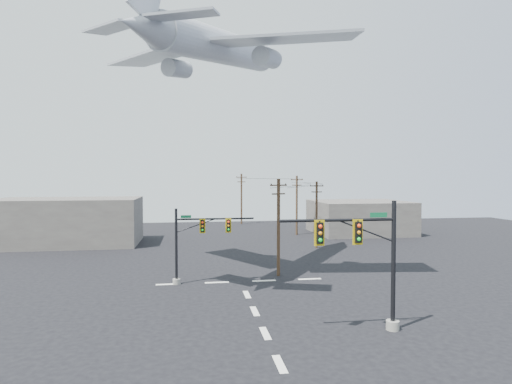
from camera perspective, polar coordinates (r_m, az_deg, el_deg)
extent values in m
plane|color=black|center=(25.46, 1.23, -18.33)|extent=(120.00, 120.00, 0.00)
cube|color=white|center=(21.82, 3.18, -21.92)|extent=(0.40, 2.00, 0.01)
cube|color=white|center=(25.46, 1.23, -18.31)|extent=(0.40, 2.00, 0.01)
cube|color=white|center=(29.19, -0.17, -15.60)|extent=(0.40, 2.00, 0.01)
cube|color=white|center=(32.99, -1.23, -13.51)|extent=(0.40, 2.00, 0.01)
cube|color=white|center=(36.64, -11.62, -11.96)|extent=(2.00, 0.40, 0.01)
cube|color=white|center=(36.65, -5.23, -11.92)|extent=(2.00, 0.40, 0.01)
cube|color=white|center=(37.10, 1.08, -11.74)|extent=(2.00, 0.40, 0.01)
cube|color=white|center=(37.97, 7.16, -11.43)|extent=(2.00, 0.40, 0.01)
cylinder|color=gray|center=(27.08, 17.76, -16.56)|extent=(0.75, 0.75, 0.54)
cylinder|color=black|center=(26.18, 17.84, -9.32)|extent=(0.26, 0.26, 7.50)
cylinder|color=black|center=(24.47, 10.86, -3.71)|extent=(6.70, 0.17, 0.17)
cylinder|color=black|center=(25.15, 14.47, -5.05)|extent=(3.59, 0.09, 0.09)
cube|color=black|center=(24.80, 13.42, -5.22)|extent=(0.36, 0.32, 1.18)
cube|color=#C5A20B|center=(24.82, 13.40, -5.21)|extent=(0.59, 0.04, 1.45)
sphere|color=#FB370D|center=(24.58, 13.59, -4.40)|extent=(0.21, 0.21, 0.21)
sphere|color=orange|center=(24.63, 13.58, -5.27)|extent=(0.21, 0.21, 0.21)
sphere|color=#0BB420|center=(24.68, 13.57, -6.13)|extent=(0.21, 0.21, 0.21)
cube|color=black|center=(24.05, 8.46, -5.41)|extent=(0.36, 0.32, 1.18)
cube|color=#C5A20B|center=(24.07, 8.45, -5.41)|extent=(0.59, 0.04, 1.45)
sphere|color=#FB370D|center=(23.83, 8.59, -4.57)|extent=(0.21, 0.21, 0.21)
sphere|color=orange|center=(23.88, 8.59, -5.47)|extent=(0.21, 0.21, 0.21)
sphere|color=#0BB420|center=(23.93, 8.58, -6.36)|extent=(0.21, 0.21, 0.21)
cube|color=#0D5D34|center=(25.29, 16.03, -2.95)|extent=(1.02, 0.04, 0.28)
cylinder|color=gray|center=(36.54, -10.55, -11.64)|extent=(0.62, 0.62, 0.45)
cylinder|color=black|center=(35.97, -10.58, -7.15)|extent=(0.21, 0.21, 6.24)
cylinder|color=black|center=(35.71, -5.44, -3.58)|extent=(6.42, 0.14, 0.14)
cylinder|color=black|center=(35.71, -8.02, -4.46)|extent=(3.39, 0.07, 0.07)
cube|color=black|center=(35.59, -7.15, -4.52)|extent=(0.30, 0.27, 0.98)
cube|color=#C5A20B|center=(35.61, -7.15, -4.51)|extent=(0.49, 0.04, 1.20)
sphere|color=#FB370D|center=(35.41, -7.15, -4.04)|extent=(0.18, 0.18, 0.18)
sphere|color=orange|center=(35.44, -7.15, -4.55)|extent=(0.18, 0.18, 0.18)
sphere|color=#0BB420|center=(35.48, -7.14, -5.05)|extent=(0.18, 0.18, 0.18)
cube|color=black|center=(35.71, -3.70, -4.48)|extent=(0.30, 0.27, 0.98)
cube|color=#C5A20B|center=(35.73, -3.71, -4.48)|extent=(0.49, 0.04, 1.20)
sphere|color=#FB370D|center=(35.53, -3.68, -4.01)|extent=(0.18, 0.18, 0.18)
sphere|color=orange|center=(35.56, -3.68, -4.51)|extent=(0.18, 0.18, 0.18)
sphere|color=#0BB420|center=(35.60, -3.68, -5.01)|extent=(0.18, 0.18, 0.18)
cube|color=#0D5D34|center=(35.58, -9.32, -3.26)|extent=(0.85, 0.04, 0.23)
cylinder|color=#412A1B|center=(38.19, 3.02, -4.74)|extent=(0.29, 0.29, 8.67)
cube|color=#412A1B|center=(37.92, 3.03, 0.91)|extent=(1.65, 0.76, 0.12)
cube|color=#412A1B|center=(37.94, 3.02, -0.26)|extent=(1.29, 0.62, 0.12)
cylinder|color=black|center=(37.49, 2.05, 1.04)|extent=(0.10, 0.10, 0.12)
cylinder|color=black|center=(37.92, 3.03, 1.05)|extent=(0.10, 0.10, 0.12)
cylinder|color=black|center=(38.35, 3.98, 1.06)|extent=(0.10, 0.10, 0.12)
cylinder|color=#412A1B|center=(53.38, 8.08, -3.03)|extent=(0.28, 0.28, 8.25)
cube|color=#412A1B|center=(53.18, 8.10, 0.81)|extent=(1.66, 0.39, 0.11)
cube|color=#412A1B|center=(53.21, 8.09, 0.01)|extent=(1.30, 0.32, 0.11)
cylinder|color=black|center=(53.09, 7.30, 0.91)|extent=(0.09, 0.09, 0.11)
cylinder|color=black|center=(53.18, 8.10, 0.91)|extent=(0.09, 0.09, 0.11)
cylinder|color=black|center=(53.28, 8.89, 0.90)|extent=(0.09, 0.09, 0.11)
cylinder|color=#412A1B|center=(64.95, 5.45, -1.78)|extent=(0.31, 0.31, 8.97)
cube|color=#412A1B|center=(64.81, 5.47, 1.64)|extent=(1.82, 0.49, 0.12)
cube|color=#412A1B|center=(64.82, 5.46, 0.92)|extent=(1.42, 0.41, 0.12)
cylinder|color=black|center=(64.78, 4.75, 1.73)|extent=(0.10, 0.10, 0.12)
cylinder|color=black|center=(64.81, 5.47, 1.73)|extent=(0.10, 0.10, 0.12)
cylinder|color=black|center=(64.85, 6.19, 1.73)|extent=(0.10, 0.10, 0.12)
cylinder|color=#412A1B|center=(79.46, -1.95, -0.92)|extent=(0.32, 0.32, 9.35)
cube|color=#412A1B|center=(79.35, -1.96, 1.98)|extent=(1.92, 0.50, 0.13)
cube|color=#412A1B|center=(79.35, -1.96, 1.36)|extent=(1.50, 0.41, 0.13)
cylinder|color=black|center=(79.41, -2.58, 2.06)|extent=(0.11, 0.11, 0.13)
cylinder|color=black|center=(79.35, -1.96, 2.06)|extent=(0.11, 0.11, 0.13)
cylinder|color=black|center=(79.29, -1.34, 2.06)|extent=(0.11, 0.11, 0.13)
cylinder|color=black|center=(45.32, 5.06, 0.79)|extent=(7.71, 13.80, 0.03)
cylinder|color=black|center=(58.78, 5.92, 1.22)|extent=(0.44, 11.93, 0.03)
cylinder|color=black|center=(71.79, 0.72, 1.79)|extent=(6.62, 15.97, 0.03)
cylinder|color=black|center=(45.71, 6.90, 0.79)|extent=(7.65, 13.80, 0.03)
cylinder|color=black|center=(59.19, 7.38, 1.22)|extent=(0.59, 11.93, 0.03)
cylinder|color=black|center=(72.08, 2.04, 1.79)|extent=(6.53, 15.97, 0.03)
cylinder|color=#ACB0B8|center=(40.04, -4.63, 18.70)|extent=(12.29, 17.01, 5.49)
cone|color=#ACB0B8|center=(50.02, 1.64, 17.24)|extent=(4.79, 5.26, 3.43)
cone|color=#ACB0B8|center=(30.81, -15.05, 20.61)|extent=(4.53, 5.07, 3.15)
cube|color=#ACB0B8|center=(42.30, -13.48, 17.10)|extent=(9.67, 12.02, 0.81)
cube|color=#ACB0B8|center=(36.33, 3.90, 19.70)|extent=(12.11, 5.53, 0.81)
cylinder|color=#ACB0B8|center=(41.67, -10.48, 15.88)|extent=(3.02, 3.47, 2.02)
cylinder|color=#ACB0B8|center=(37.52, 1.49, 17.47)|extent=(3.02, 3.47, 2.02)
cube|color=#ACB0B8|center=(33.04, -18.68, 20.06)|extent=(4.49, 4.65, 0.45)
cube|color=#ACB0B8|center=(29.70, -9.80, 22.26)|extent=(4.88, 3.24, 0.45)
cube|color=#67625A|center=(60.90, -23.81, -3.61)|extent=(18.00, 10.00, 6.00)
cube|color=#67625A|center=(68.96, 13.64, -3.26)|extent=(14.00, 12.00, 5.00)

